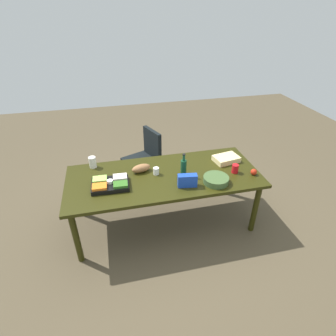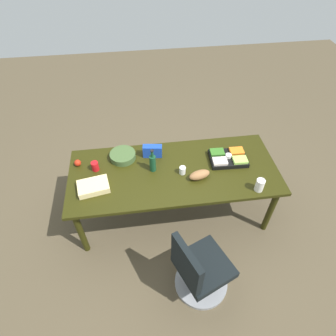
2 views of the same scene
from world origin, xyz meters
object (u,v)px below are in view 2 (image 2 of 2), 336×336
mayo_jar (260,185)px  paper_cup (182,170)px  conference_table (174,175)px  veggie_tray (228,158)px  wine_bottle (153,163)px  red_solo_cup (95,166)px  apple_red (78,163)px  salad_bowl (123,156)px  office_chair (199,271)px  sheet_cake (93,187)px  bread_loaf (199,175)px  chip_bag_blue (152,151)px

mayo_jar → paper_cup: 0.83m
conference_table → veggie_tray: bearing=-172.3°
wine_bottle → red_solo_cup: bearing=-7.9°
apple_red → red_solo_cup: bearing=154.3°
paper_cup → red_solo_cup: 0.97m
mayo_jar → salad_bowl: (1.40, -0.68, -0.04)m
paper_cup → red_solo_cup: (0.96, -0.18, 0.01)m
veggie_tray → office_chair: bearing=63.8°
conference_table → salad_bowl: size_ratio=7.86×
apple_red → sheet_cake: bearing=117.0°
paper_cup → sheet_cake: (0.96, 0.10, -0.01)m
veggie_tray → bread_loaf: bearing=30.8°
veggie_tray → mayo_jar: bearing=112.1°
office_chair → paper_cup: office_chair is taller
office_chair → salad_bowl: bearing=-62.5°
sheet_cake → wine_bottle: bearing=-163.2°
apple_red → wine_bottle: (-0.84, 0.19, 0.08)m
paper_cup → salad_bowl: bearing=-27.1°
paper_cup → wine_bottle: 0.34m
paper_cup → wine_bottle: bearing=-16.6°
conference_table → wine_bottle: bearing=-11.6°
conference_table → office_chair: size_ratio=2.61×
mayo_jar → wine_bottle: 1.16m
bread_loaf → red_solo_cup: bearing=-14.0°
mayo_jar → red_solo_cup: (1.71, -0.53, -0.02)m
sheet_cake → red_solo_cup: bearing=-91.8°
apple_red → office_chair: bearing=133.7°
mayo_jar → chip_bag_blue: bearing=-32.4°
chip_bag_blue → wine_bottle: (0.02, 0.23, 0.04)m
apple_red → chip_bag_blue: bearing=-177.1°
apple_red → mayo_jar: bearing=161.9°
bread_loaf → salad_bowl: (0.82, -0.43, -0.01)m
conference_table → bread_loaf: (-0.26, 0.14, 0.12)m
mayo_jar → veggie_tray: mayo_jar is taller
mayo_jar → paper_cup: (0.75, -0.34, -0.03)m
office_chair → paper_cup: size_ratio=9.98×
salad_bowl → conference_table: bearing=153.1°
veggie_tray → conference_table: bearing=7.7°
office_chair → mayo_jar: size_ratio=6.18×
mayo_jar → apple_red: size_ratio=1.91×
wine_bottle → office_chair: bearing=108.0°
veggie_tray → salad_bowl: size_ratio=1.45×
conference_table → bread_loaf: bearing=150.7°
office_chair → salad_bowl: (0.67, -1.29, 0.46)m
salad_bowl → red_solo_cup: bearing=25.7°
paper_cup → apple_red: bearing=-13.6°
office_chair → red_solo_cup: office_chair is taller
bread_loaf → red_solo_cup: red_solo_cup is taller
conference_table → paper_cup: bearing=151.6°
paper_cup → chip_bag_blue: bearing=-47.3°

